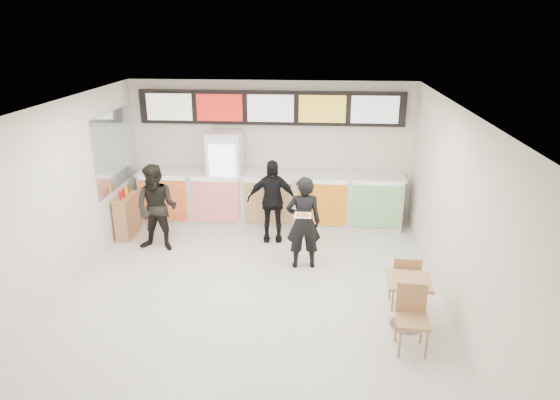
# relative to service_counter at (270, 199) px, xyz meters

# --- Properties ---
(floor) EXTENTS (7.00, 7.00, 0.00)m
(floor) POSITION_rel_service_counter_xyz_m (-0.00, -3.09, -0.57)
(floor) COLOR beige
(floor) RESTS_ON ground
(ceiling) EXTENTS (7.00, 7.00, 0.00)m
(ceiling) POSITION_rel_service_counter_xyz_m (-0.00, -3.09, 2.43)
(ceiling) COLOR white
(ceiling) RESTS_ON wall_back
(wall_back) EXTENTS (6.00, 0.00, 6.00)m
(wall_back) POSITION_rel_service_counter_xyz_m (-0.00, 0.41, 0.93)
(wall_back) COLOR silver
(wall_back) RESTS_ON floor
(wall_left) EXTENTS (0.00, 7.00, 7.00)m
(wall_left) POSITION_rel_service_counter_xyz_m (-3.00, -3.09, 0.93)
(wall_left) COLOR silver
(wall_left) RESTS_ON floor
(wall_right) EXTENTS (0.00, 7.00, 7.00)m
(wall_right) POSITION_rel_service_counter_xyz_m (3.00, -3.09, 0.93)
(wall_right) COLOR silver
(wall_right) RESTS_ON floor
(service_counter) EXTENTS (5.56, 0.77, 1.14)m
(service_counter) POSITION_rel_service_counter_xyz_m (0.00, 0.00, 0.00)
(service_counter) COLOR silver
(service_counter) RESTS_ON floor
(menu_board) EXTENTS (5.50, 0.14, 0.70)m
(menu_board) POSITION_rel_service_counter_xyz_m (0.00, 0.32, 1.88)
(menu_board) COLOR black
(menu_board) RESTS_ON wall_back
(drinks_fridge) EXTENTS (0.70, 0.67, 2.00)m
(drinks_fridge) POSITION_rel_service_counter_xyz_m (-0.93, 0.02, 0.43)
(drinks_fridge) COLOR white
(drinks_fridge) RESTS_ON floor
(mirror_panel) EXTENTS (0.01, 2.00, 1.50)m
(mirror_panel) POSITION_rel_service_counter_xyz_m (-2.99, -0.64, 1.18)
(mirror_panel) COLOR #B2B7BF
(mirror_panel) RESTS_ON wall_left
(customer_main) EXTENTS (0.66, 0.48, 1.67)m
(customer_main) POSITION_rel_service_counter_xyz_m (0.78, -1.93, 0.26)
(customer_main) COLOR black
(customer_main) RESTS_ON floor
(customer_left) EXTENTS (0.87, 0.71, 1.67)m
(customer_left) POSITION_rel_service_counter_xyz_m (-1.98, -1.43, 0.26)
(customer_left) COLOR black
(customer_left) RESTS_ON floor
(customer_mid) EXTENTS (0.99, 0.47, 1.65)m
(customer_mid) POSITION_rel_service_counter_xyz_m (0.12, -0.81, 0.25)
(customer_mid) COLOR black
(customer_mid) RESTS_ON floor
(pizza_slice) EXTENTS (0.36, 0.36, 0.02)m
(pizza_slice) POSITION_rel_service_counter_xyz_m (0.78, -2.38, 0.58)
(pizza_slice) COLOR beige
(pizza_slice) RESTS_ON customer_main
(cafe_table) EXTENTS (0.63, 1.54, 0.89)m
(cafe_table) POSITION_rel_service_counter_xyz_m (2.32, -3.69, -0.05)
(cafe_table) COLOR tan
(cafe_table) RESTS_ON floor
(condiment_ledge) EXTENTS (0.31, 0.76, 1.01)m
(condiment_ledge) POSITION_rel_service_counter_xyz_m (-2.82, -0.86, -0.14)
(condiment_ledge) COLOR tan
(condiment_ledge) RESTS_ON floor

